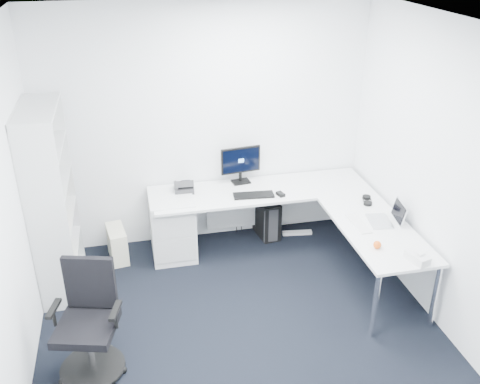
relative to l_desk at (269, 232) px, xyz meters
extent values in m
plane|color=black|center=(-0.55, -1.40, -0.35)|extent=(4.20, 4.20, 0.00)
plane|color=white|center=(-0.55, -1.40, 2.35)|extent=(4.20, 4.20, 0.00)
cube|color=white|center=(-0.55, 0.70, 1.00)|extent=(3.60, 0.02, 2.70)
cube|color=white|center=(1.25, -1.40, 1.00)|extent=(0.02, 4.20, 2.70)
cube|color=silver|center=(-1.01, 0.36, 0.01)|extent=(0.47, 0.59, 0.72)
cube|color=black|center=(0.12, 0.56, -0.12)|extent=(0.27, 0.50, 0.46)
cube|color=beige|center=(-1.62, 0.38, -0.17)|extent=(0.23, 0.42, 0.37)
cube|color=silver|center=(0.48, 0.44, -0.33)|extent=(0.36, 0.10, 0.04)
cube|color=black|center=(-0.13, 0.20, 0.36)|extent=(0.45, 0.19, 0.02)
cube|color=black|center=(0.16, 0.14, 0.37)|extent=(0.09, 0.12, 0.03)
cube|color=silver|center=(0.73, -0.62, 0.36)|extent=(0.12, 0.40, 0.01)
sphere|color=#E95914|center=(0.71, -1.06, 0.39)|extent=(0.07, 0.07, 0.07)
cube|color=silver|center=(0.96, -1.34, 0.39)|extent=(0.16, 0.24, 0.08)
camera|label=1|loc=(-1.40, -4.80, 2.97)|focal=40.00mm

